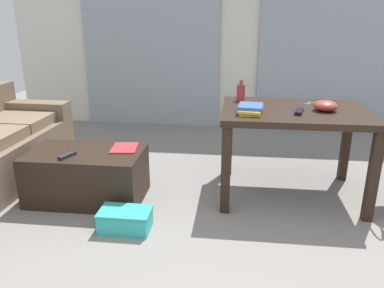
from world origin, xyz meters
TOP-DOWN VIEW (x-y plane):
  - ground_plane at (0.00, 1.37)m, footprint 8.48×8.48m
  - wall_back at (0.00, 3.53)m, footprint 6.01×0.10m
  - curtains at (0.00, 3.45)m, footprint 4.10×0.03m
  - coffee_table at (-1.20, 1.17)m, footprint 0.92×0.54m
  - craft_table at (0.46, 1.44)m, footprint 1.16×0.84m
  - bottle_near at (0.03, 1.70)m, footprint 0.07×0.07m
  - bowl at (0.68, 1.41)m, footprint 0.18×0.18m
  - book_stack at (0.10, 1.26)m, footprint 0.20×0.27m
  - tv_remote_on_table at (0.47, 1.31)m, footprint 0.09×0.18m
  - scissors at (0.58, 1.63)m, footprint 0.10×0.11m
  - tv_remote_primary at (-1.29, 1.03)m, footprint 0.10×0.16m
  - magazine at (-0.90, 1.27)m, footprint 0.23×0.27m
  - shoebox at (-0.76, 0.73)m, footprint 0.36×0.22m

SIDE VIEW (x-z plane):
  - ground_plane at x=0.00m, z-range 0.00..0.00m
  - shoebox at x=-0.76m, z-range 0.00..0.15m
  - coffee_table at x=-1.20m, z-range 0.00..0.41m
  - magazine at x=-0.90m, z-range 0.41..0.42m
  - tv_remote_primary at x=-1.29m, z-range 0.41..0.44m
  - craft_table at x=0.46m, z-range 0.27..1.01m
  - scissors at x=0.58m, z-range 0.74..0.75m
  - tv_remote_on_table at x=0.47m, z-range 0.74..0.77m
  - book_stack at x=0.10m, z-range 0.74..0.81m
  - bowl at x=0.68m, z-range 0.74..0.83m
  - bottle_near at x=0.03m, z-range 0.73..0.91m
  - curtains at x=0.00m, z-range 0.00..2.24m
  - wall_back at x=0.00m, z-range 0.00..2.54m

